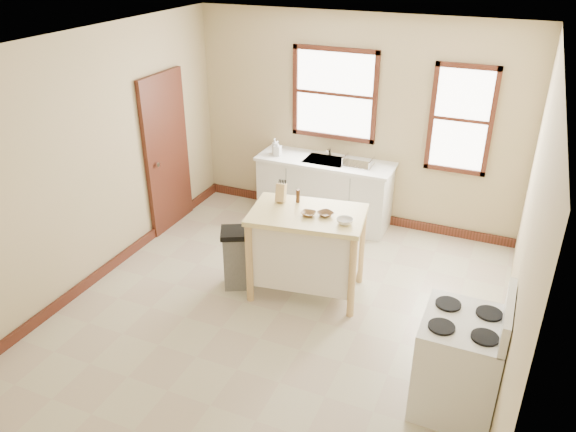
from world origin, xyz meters
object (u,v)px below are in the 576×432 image
object	(u,v)px
soap_bottle_b	(277,148)
dish_rack	(358,162)
kitchen_island	(307,253)
pepper_grinder	(298,196)
bowl_b	(325,214)
knife_block	(281,193)
bowl_a	(308,214)
soap_bottle_a	(275,146)
gas_stove	(460,351)
bowl_c	(345,221)
trash_bin	(239,258)

from	to	relation	value
soap_bottle_b	dish_rack	bearing A→B (deg)	2.40
dish_rack	kitchen_island	size ratio (longest dim) A/B	0.31
pepper_grinder	bowl_b	world-z (taller)	pepper_grinder
knife_block	bowl_a	distance (m)	0.46
soap_bottle_b	bowl_b	xyz separation A→B (m)	(1.28, -1.61, -0.01)
soap_bottle_a	soap_bottle_b	size ratio (longest dim) A/B	1.08
gas_stove	bowl_c	bearing A→B (deg)	143.12
bowl_c	trash_bin	world-z (taller)	bowl_c
kitchen_island	bowl_a	size ratio (longest dim) A/B	7.81
dish_rack	kitchen_island	world-z (taller)	dish_rack
pepper_grinder	bowl_a	distance (m)	0.35
trash_bin	bowl_a	bearing A→B (deg)	-16.75
kitchen_island	bowl_a	bearing A→B (deg)	-70.02
bowl_b	gas_stove	bearing A→B (deg)	-34.67
pepper_grinder	bowl_b	size ratio (longest dim) A/B	0.93
kitchen_island	soap_bottle_a	bearing A→B (deg)	115.89
dish_rack	kitchen_island	distance (m)	1.76
soap_bottle_a	soap_bottle_b	xyz separation A→B (m)	(0.06, -0.04, -0.01)
bowl_c	pepper_grinder	bearing A→B (deg)	156.25
dish_rack	gas_stove	world-z (taller)	gas_stove
soap_bottle_b	kitchen_island	xyz separation A→B (m)	(1.08, -1.62, -0.52)
soap_bottle_b	knife_block	world-z (taller)	knife_block
dish_rack	bowl_a	world-z (taller)	bowl_a
trash_bin	bowl_c	bearing A→B (deg)	-21.17
bowl_b	pepper_grinder	bearing A→B (deg)	154.07
bowl_a	bowl_b	size ratio (longest dim) A/B	0.96
bowl_b	kitchen_island	bearing A→B (deg)	-178.52
kitchen_island	bowl_b	bearing A→B (deg)	-7.11
pepper_grinder	kitchen_island	bearing A→B (deg)	-45.55
dish_rack	gas_stove	distance (m)	3.32
soap_bottle_b	bowl_a	world-z (taller)	soap_bottle_b
knife_block	bowl_b	size ratio (longest dim) A/B	1.24
gas_stove	soap_bottle_b	bearing A→B (deg)	136.65
soap_bottle_b	bowl_a	distance (m)	2.01
kitchen_island	knife_block	size ratio (longest dim) A/B	6.09
bowl_a	pepper_grinder	bearing A→B (deg)	131.26
bowl_a	gas_stove	size ratio (longest dim) A/B	0.13
knife_block	gas_stove	xyz separation A→B (m)	(2.17, -1.24, -0.52)
pepper_grinder	soap_bottle_a	bearing A→B (deg)	122.92
knife_block	bowl_a	bearing A→B (deg)	-32.80
knife_block	trash_bin	size ratio (longest dim) A/B	0.28
knife_block	trash_bin	world-z (taller)	knife_block
soap_bottle_a	kitchen_island	xyz separation A→B (m)	(1.14, -1.66, -0.53)
bowl_a	dish_rack	bearing A→B (deg)	89.58
bowl_a	soap_bottle_a	bearing A→B (deg)	124.29
bowl_a	trash_bin	world-z (taller)	bowl_a
soap_bottle_a	bowl_a	world-z (taller)	soap_bottle_a
kitchen_island	bowl_c	size ratio (longest dim) A/B	7.12
bowl_a	trash_bin	bearing A→B (deg)	-170.15
dish_rack	pepper_grinder	distance (m)	1.52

